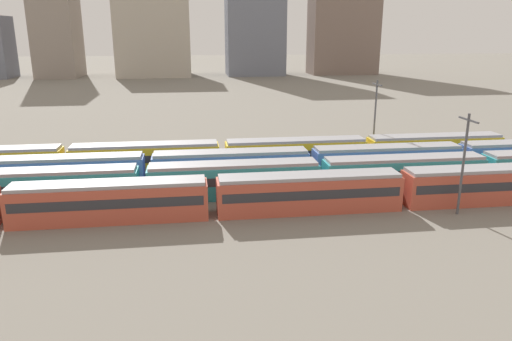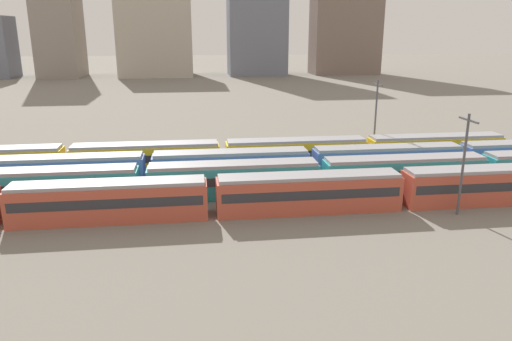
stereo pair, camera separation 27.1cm
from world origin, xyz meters
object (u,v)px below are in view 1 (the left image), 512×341
Objects in this scene: catenary_pole_1 at (375,116)px; catenary_pole_0 at (464,160)px; train_track_0 at (401,188)px; train_track_1 at (234,179)px; train_track_3 at (222,155)px; train_track_2 at (311,163)px.

catenary_pole_0 is at bearing -88.64° from catenary_pole_1.
train_track_0 and train_track_1 have the same top height.
train_track_1 is 9.55× the size of catenary_pole_0.
train_track_3 is 6.94× the size of catenary_pole_1.
train_track_2 is 14.22m from catenary_pole_1.
train_track_0 is 11.48× the size of catenary_pole_0.
train_track_1 is 10.92m from train_track_2.
catenary_pole_1 reaches higher than catenary_pole_0.
train_track_3 is at bearing -171.73° from catenary_pole_1.
catenary_pole_0 reaches higher than train_track_3.
train_track_0 is at bearing -17.64° from train_track_1.
catenary_pole_0 is (20.96, -7.99, 3.54)m from train_track_1.
catenary_pole_1 is (4.10, 18.65, 4.03)m from train_track_0.
catenary_pole_1 is at bearing 91.36° from catenary_pole_0.
catenary_pole_0 reaches higher than train_track_1.
catenary_pole_1 is (20.45, 13.45, 4.03)m from train_track_1.
train_track_2 is at bearing 130.74° from catenary_pole_0.
catenary_pole_1 reaches higher than train_track_0.
train_track_3 is (-10.13, 5.20, 0.00)m from train_track_2.
catenary_pole_1 is (10.85, 8.25, 4.03)m from train_track_2.
train_track_2 is at bearing -142.76° from catenary_pole_1.
catenary_pole_1 is at bearing 77.60° from train_track_0.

